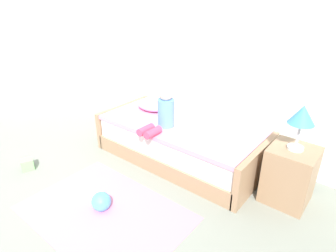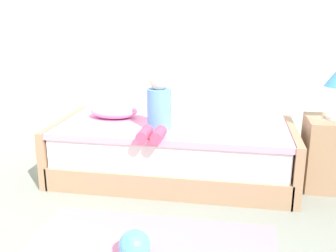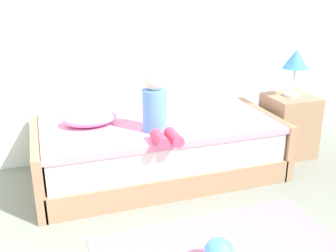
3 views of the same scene
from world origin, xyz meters
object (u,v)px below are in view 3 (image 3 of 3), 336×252
at_px(nightstand, 288,125).
at_px(pillow, 90,118).
at_px(bed, 159,149).
at_px(table_lamp, 296,61).
at_px(child_figure, 157,108).

distance_m(nightstand, pillow, 1.94).
relative_size(bed, table_lamp, 4.69).
bearing_deg(pillow, table_lamp, -2.16).
relative_size(bed, child_figure, 4.14).
bearing_deg(pillow, nightstand, -2.16).
bearing_deg(nightstand, pillow, 177.84).
bearing_deg(bed, nightstand, 1.17).
distance_m(nightstand, table_lamp, 0.64).
relative_size(bed, pillow, 4.80).
height_order(child_figure, pillow, child_figure).
height_order(bed, nightstand, nightstand).
bearing_deg(bed, child_figure, -110.77).
height_order(table_lamp, child_figure, table_lamp).
xyz_separation_m(nightstand, child_figure, (-1.44, -0.26, 0.40)).
height_order(bed, child_figure, child_figure).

